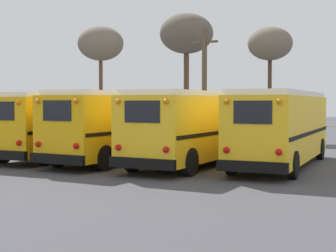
% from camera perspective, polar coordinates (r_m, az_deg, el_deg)
% --- Properties ---
extents(ground_plane, '(160.00, 160.00, 0.00)m').
position_cam_1_polar(ground_plane, '(22.67, -0.15, -3.96)').
color(ground_plane, '#424247').
extents(school_bus_0, '(2.69, 9.55, 3.02)m').
position_cam_1_polar(school_bus_0, '(24.96, -10.68, 0.38)').
color(school_bus_0, '#EAAA0F').
rests_on(school_bus_0, ground).
extents(school_bus_1, '(3.00, 10.82, 3.06)m').
position_cam_1_polar(school_bus_1, '(23.42, -3.68, 0.34)').
color(school_bus_1, '#EAAA0F').
rests_on(school_bus_1, ground).
extents(school_bus_2, '(2.83, 10.52, 3.05)m').
position_cam_1_polar(school_bus_2, '(21.99, 3.88, 0.18)').
color(school_bus_2, yellow).
rests_on(school_bus_2, ground).
extents(school_bus_3, '(2.66, 9.46, 3.04)m').
position_cam_1_polar(school_bus_3, '(21.28, 12.51, 0.02)').
color(school_bus_3, yellow).
rests_on(school_bus_3, ground).
extents(utility_pole, '(1.80, 0.33, 7.38)m').
position_cam_1_polar(utility_pole, '(33.23, 4.05, 4.67)').
color(utility_pole, brown).
rests_on(utility_pole, ground).
extents(bare_tree_0, '(3.08, 3.08, 7.85)m').
position_cam_1_polar(bare_tree_0, '(36.64, 11.24, 8.84)').
color(bare_tree_0, '#473323').
rests_on(bare_tree_0, ground).
extents(bare_tree_1, '(3.15, 3.15, 7.88)m').
position_cam_1_polar(bare_tree_1, '(36.23, -7.48, 8.96)').
color(bare_tree_1, brown).
rests_on(bare_tree_1, ground).
extents(bare_tree_2, '(4.13, 4.13, 9.50)m').
position_cam_1_polar(bare_tree_2, '(40.31, 2.05, 10.08)').
color(bare_tree_2, brown).
rests_on(bare_tree_2, ground).
extents(fence_line, '(18.01, 0.06, 1.42)m').
position_cam_1_polar(fence_line, '(28.68, 5.67, -0.62)').
color(fence_line, '#939399').
rests_on(fence_line, ground).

